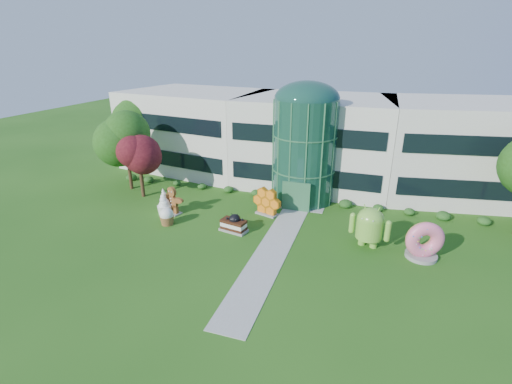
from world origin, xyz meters
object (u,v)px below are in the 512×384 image
(android_black, at_px, (235,221))
(gingerbread, at_px, (172,200))
(android_green, at_px, (370,224))
(donut, at_px, (424,240))

(android_black, xyz_separation_m, gingerbread, (-6.62, 1.42, 0.43))
(android_green, distance_m, android_black, 10.64)
(android_green, xyz_separation_m, donut, (3.78, -0.51, -0.39))
(android_black, relative_size, gingerbread, 0.62)
(android_green, bearing_deg, gingerbread, -169.21)
(gingerbread, bearing_deg, android_black, 6.44)
(android_green, height_order, gingerbread, android_green)
(android_green, distance_m, gingerbread, 17.19)
(android_black, height_order, donut, donut)
(android_green, xyz_separation_m, android_black, (-10.56, -0.92, -0.96))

